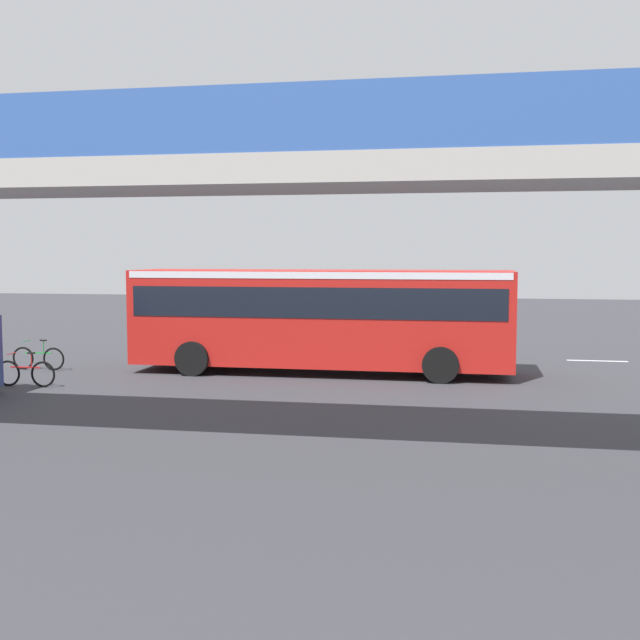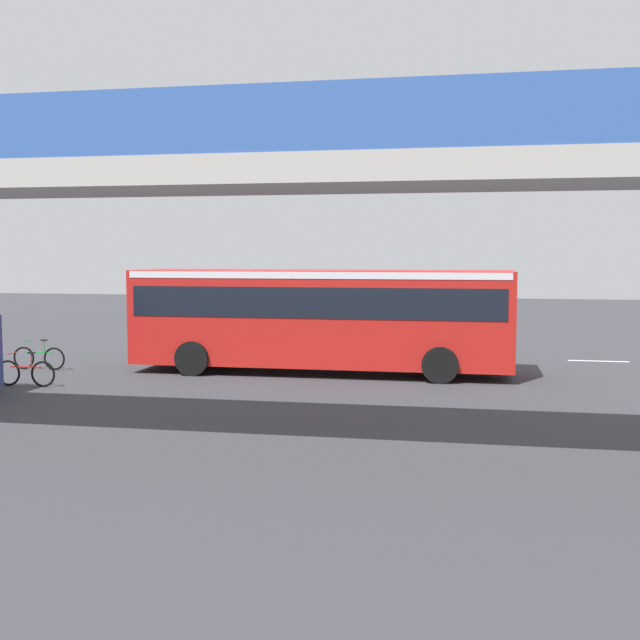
% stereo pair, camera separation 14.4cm
% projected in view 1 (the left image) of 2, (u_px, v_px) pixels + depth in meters
% --- Properties ---
extents(ground, '(80.00, 80.00, 0.00)m').
position_uv_depth(ground, '(353.00, 367.00, 25.29)').
color(ground, '#38383D').
extents(city_bus, '(11.54, 2.85, 3.15)m').
position_uv_depth(city_bus, '(321.00, 312.00, 23.89)').
color(city_bus, red).
rests_on(city_bus, ground).
extents(bicycle_green, '(1.77, 0.44, 0.96)m').
position_uv_depth(bicycle_green, '(38.00, 358.00, 24.60)').
color(bicycle_green, black).
rests_on(bicycle_green, ground).
extents(bicycle_red, '(1.77, 0.44, 0.96)m').
position_uv_depth(bicycle_red, '(26.00, 373.00, 21.51)').
color(bicycle_red, black).
rests_on(bicycle_red, ground).
extents(pedestrian, '(0.38, 0.38, 1.79)m').
position_uv_depth(pedestrian, '(209.00, 326.00, 29.85)').
color(pedestrian, '#2D2D38').
rests_on(pedestrian, ground).
extents(traffic_sign, '(0.08, 0.60, 2.80)m').
position_uv_depth(traffic_sign, '(484.00, 304.00, 27.62)').
color(traffic_sign, slate).
rests_on(traffic_sign, ground).
extents(lane_dash_leftmost, '(2.00, 0.20, 0.01)m').
position_uv_depth(lane_dash_leftmost, '(597.00, 361.00, 26.68)').
color(lane_dash_leftmost, silver).
rests_on(lane_dash_leftmost, ground).
extents(lane_dash_left, '(2.00, 0.20, 0.01)m').
position_uv_depth(lane_dash_left, '(478.00, 358.00, 27.40)').
color(lane_dash_left, silver).
rests_on(lane_dash_left, ground).
extents(lane_dash_centre, '(2.00, 0.20, 0.01)m').
position_uv_depth(lane_dash_centre, '(365.00, 355.00, 28.13)').
color(lane_dash_centre, silver).
rests_on(lane_dash_centre, ground).
extents(lane_dash_right, '(2.00, 0.20, 0.01)m').
position_uv_depth(lane_dash_right, '(257.00, 353.00, 28.86)').
color(lane_dash_right, silver).
rests_on(lane_dash_right, ground).
extents(lane_dash_rightmost, '(2.00, 0.20, 0.01)m').
position_uv_depth(lane_dash_rightmost, '(155.00, 350.00, 29.59)').
color(lane_dash_rightmost, silver).
rests_on(lane_dash_rightmost, ground).
extents(pedestrian_overpass, '(25.92, 2.60, 6.40)m').
position_uv_depth(pedestrian_overpass, '(267.00, 196.00, 14.04)').
color(pedestrian_overpass, '#B2ADA5').
rests_on(pedestrian_overpass, ground).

